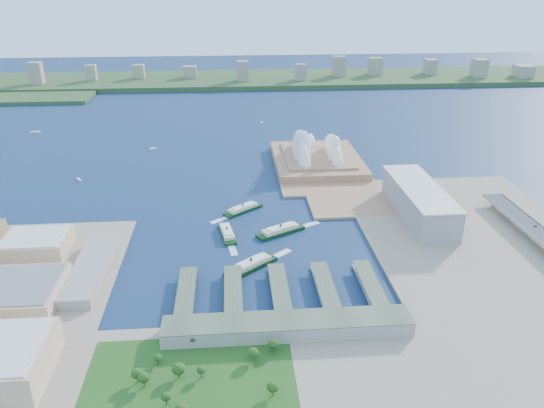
{
  "coord_description": "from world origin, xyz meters",
  "views": [
    {
      "loc": [
        -25.73,
        -483.11,
        267.74
      ],
      "look_at": [
        20.65,
        92.04,
        18.0
      ],
      "focal_mm": 35.0,
      "sensor_mm": 36.0,
      "label": 1
    }
  ],
  "objects": [
    {
      "name": "south_land",
      "position": [
        0.0,
        -210.0,
        1.5
      ],
      "size": [
        720.0,
        180.0,
        3.0
      ],
      "primitive_type": "cube",
      "color": "gray",
      "rests_on": "ground"
    },
    {
      "name": "ferry_a",
      "position": [
        -33.27,
        49.87,
        4.95
      ],
      "size": [
        21.76,
        53.79,
        9.89
      ],
      "primitive_type": null,
      "rotation": [
        0.0,
        0.0,
        0.17
      ],
      "color": "black",
      "rests_on": "ground"
    },
    {
      "name": "ferry_wharves",
      "position": [
        14.0,
        -75.0,
        4.65
      ],
      "size": [
        184.0,
        90.0,
        9.3
      ],
      "primitive_type": null,
      "color": "#46533F",
      "rests_on": "ground"
    },
    {
      "name": "boat_b",
      "position": [
        -156.16,
        380.05,
        1.45
      ],
      "size": [
        11.18,
        5.27,
        2.9
      ],
      "primitive_type": null,
      "rotation": [
        0.0,
        0.0,
        1.72
      ],
      "color": "white",
      "rests_on": "ground"
    },
    {
      "name": "boat_c",
      "position": [
        165.23,
        414.12,
        1.34
      ],
      "size": [
        3.52,
        11.92,
        2.68
      ],
      "primitive_type": null,
      "rotation": [
        0.0,
        0.0,
        3.14
      ],
      "color": "white",
      "rests_on": "ground"
    },
    {
      "name": "ground",
      "position": [
        0.0,
        0.0,
        0.0
      ],
      "size": [
        3000.0,
        3000.0,
        0.0
      ],
      "primitive_type": "plane",
      "color": "#0D2141",
      "rests_on": "ground"
    },
    {
      "name": "car_c",
      "position": [
        304.0,
        14.46,
        15.48
      ],
      "size": [
        1.76,
        4.32,
        1.25
      ],
      "primitive_type": "imported",
      "rotation": [
        0.0,
        0.0,
        3.14
      ],
      "color": "slate",
      "rests_on": "expressway"
    },
    {
      "name": "terminal_building",
      "position": [
        15.0,
        -135.0,
        9.0
      ],
      "size": [
        200.0,
        28.0,
        12.0
      ],
      "primitive_type": "cube",
      "color": "gray",
      "rests_on": "south_land"
    },
    {
      "name": "ferry_c",
      "position": [
        -9.52,
        -24.86,
        5.62
      ],
      "size": [
        55.4,
        49.67,
        11.24
      ],
      "primitive_type": null,
      "rotation": [
        0.0,
        0.0,
        2.26
      ],
      "color": "black",
      "rests_on": "ground"
    },
    {
      "name": "peninsula",
      "position": [
        107.5,
        260.0,
        1.5
      ],
      "size": [
        135.0,
        220.0,
        3.0
      ],
      "primitive_type": "cube",
      "color": "#966E52",
      "rests_on": "ground"
    },
    {
      "name": "ferry_d",
      "position": [
        26.99,
        50.17,
        5.51
      ],
      "size": [
        58.25,
        41.02,
        11.02
      ],
      "primitive_type": null,
      "rotation": [
        0.0,
        0.0,
        2.07
      ],
      "color": "black",
      "rests_on": "ground"
    },
    {
      "name": "boat_e",
      "position": [
        35.57,
        538.15,
        1.32
      ],
      "size": [
        6.11,
        11.29,
        2.64
      ],
      "primitive_type": null,
      "rotation": [
        0.0,
        0.0,
        0.26
      ],
      "color": "white",
      "rests_on": "ground"
    },
    {
      "name": "far_shore",
      "position": [
        0.0,
        980.0,
        6.0
      ],
      "size": [
        2200.0,
        260.0,
        12.0
      ],
      "primitive_type": "cube",
      "color": "#2D4926",
      "rests_on": "ground"
    },
    {
      "name": "park",
      "position": [
        -60.0,
        -190.0,
        11.0
      ],
      "size": [
        150.0,
        110.0,
        16.0
      ],
      "primitive_type": null,
      "color": "#194714",
      "rests_on": "south_land"
    },
    {
      "name": "opera_house",
      "position": [
        105.0,
        280.0,
        32.0
      ],
      "size": [
        134.0,
        180.0,
        58.0
      ],
      "primitive_type": null,
      "color": "white",
      "rests_on": "peninsula"
    },
    {
      "name": "east_land",
      "position": [
        240.0,
        -50.0,
        1.5
      ],
      "size": [
        240.0,
        500.0,
        3.0
      ],
      "primitive_type": "cube",
      "color": "gray",
      "rests_on": "ground"
    },
    {
      "name": "far_skyline",
      "position": [
        0.0,
        960.0,
        39.5
      ],
      "size": [
        1900.0,
        140.0,
        55.0
      ],
      "primitive_type": null,
      "color": "gray",
      "rests_on": "far_shore"
    },
    {
      "name": "ferry_b",
      "position": [
        -13.45,
        113.95,
        5.05
      ],
      "size": [
        50.13,
        44.18,
        10.11
      ],
      "primitive_type": null,
      "rotation": [
        0.0,
        0.0,
        -0.89
      ],
      "color": "black",
      "rests_on": "ground"
    },
    {
      "name": "boat_a",
      "position": [
        -242.94,
        241.12,
        1.27
      ],
      "size": [
        9.81,
        12.87,
        2.54
      ],
      "primitive_type": null,
      "rotation": [
        0.0,
        0.0,
        0.56
      ],
      "color": "white",
      "rests_on": "ground"
    },
    {
      "name": "boat_d",
      "position": [
        -387.04,
        501.99,
        1.5
      ],
      "size": [
        17.85,
        4.47,
        2.99
      ],
      "primitive_type": null,
      "rotation": [
        0.0,
        0.0,
        1.54
      ],
      "color": "white",
      "rests_on": "ground"
    },
    {
      "name": "toaster_building",
      "position": [
        195.0,
        80.0,
        20.5
      ],
      "size": [
        45.0,
        155.0,
        35.0
      ],
      "primitive_type": "cube",
      "color": "gray",
      "rests_on": "east_land"
    }
  ]
}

